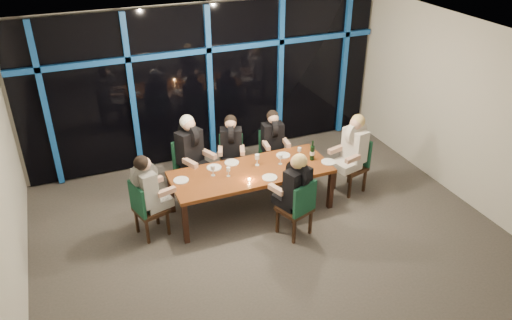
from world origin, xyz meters
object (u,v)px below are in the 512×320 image
(chair_far_right, at_px, (271,151))
(diner_end_right, at_px, (354,143))
(chair_end_left, at_px, (145,207))
(dining_table, at_px, (251,174))
(chair_near_mid, at_px, (299,206))
(chair_far_mid, at_px, (231,157))
(wine_bottle, at_px, (312,153))
(water_pitcher, at_px, (300,164))
(diner_far_mid, at_px, (231,141))
(diner_end_left, at_px, (147,184))
(diner_far_right, at_px, (273,135))
(chair_far_left, at_px, (189,164))
(chair_end_right, at_px, (355,161))
(diner_far_left, at_px, (191,145))
(diner_near_mid, at_px, (296,182))

(chair_far_right, height_order, diner_end_right, diner_end_right)
(chair_end_left, relative_size, diner_end_right, 0.99)
(dining_table, xyz_separation_m, chair_near_mid, (0.40, -0.93, -0.14))
(chair_far_mid, distance_m, wine_bottle, 1.52)
(dining_table, distance_m, water_pitcher, 0.80)
(diner_far_mid, distance_m, diner_end_left, 1.89)
(dining_table, bearing_deg, water_pitcher, -19.95)
(diner_far_mid, distance_m, diner_far_right, 0.78)
(chair_far_right, relative_size, water_pitcher, 4.37)
(chair_far_left, bearing_deg, chair_far_mid, -20.16)
(diner_far_mid, xyz_separation_m, diner_far_right, (0.77, -0.07, -0.01))
(chair_end_left, height_order, diner_end_left, diner_end_left)
(chair_end_right, distance_m, diner_end_right, 0.40)
(chair_far_left, distance_m, diner_end_right, 2.84)
(chair_end_left, distance_m, wine_bottle, 2.84)
(chair_far_right, height_order, diner_end_left, diner_end_left)
(chair_near_mid, xyz_separation_m, diner_far_left, (-1.16, 1.75, 0.43))
(chair_end_right, relative_size, wine_bottle, 2.85)
(chair_far_left, xyz_separation_m, chair_end_left, (-0.95, -0.96, -0.04))
(chair_far_mid, height_order, diner_far_right, diner_far_right)
(diner_near_mid, bearing_deg, chair_end_left, -40.15)
(chair_near_mid, xyz_separation_m, diner_far_mid, (-0.42, 1.82, 0.33))
(chair_far_left, distance_m, diner_far_left, 0.41)
(chair_end_right, height_order, diner_far_right, diner_far_right)
(water_pitcher, bearing_deg, chair_near_mid, -100.08)
(chair_far_mid, distance_m, chair_far_right, 0.76)
(chair_far_left, height_order, wine_bottle, wine_bottle)
(chair_end_left, height_order, diner_far_left, diner_far_left)
(chair_end_right, xyz_separation_m, water_pitcher, (-1.18, -0.20, 0.30))
(diner_end_right, xyz_separation_m, wine_bottle, (-0.76, 0.05, -0.06))
(water_pitcher, bearing_deg, diner_far_left, 160.54)
(chair_near_mid, bearing_deg, diner_end_left, -42.98)
(diner_near_mid, distance_m, water_pitcher, 0.69)
(chair_end_right, height_order, diner_end_left, diner_end_left)
(diner_end_right, relative_size, diner_near_mid, 1.02)
(diner_far_left, height_order, diner_end_left, diner_far_left)
(chair_near_mid, height_order, diner_near_mid, diner_near_mid)
(chair_far_left, height_order, diner_far_right, diner_far_right)
(dining_table, distance_m, chair_end_left, 1.75)
(chair_far_right, xyz_separation_m, chair_near_mid, (-0.36, -1.83, 0.04))
(dining_table, relative_size, diner_end_left, 2.81)
(chair_end_left, bearing_deg, chair_far_right, -85.29)
(diner_near_mid, xyz_separation_m, water_pitcher, (0.36, 0.59, -0.07))
(diner_end_right, bearing_deg, diner_far_mid, -131.93)
(diner_far_left, height_order, water_pitcher, diner_far_left)
(diner_end_right, distance_m, diner_near_mid, 1.65)
(diner_far_left, distance_m, diner_far_right, 1.51)
(diner_far_mid, relative_size, diner_end_right, 0.93)
(diner_far_mid, height_order, water_pitcher, diner_far_mid)
(chair_near_mid, distance_m, diner_end_right, 1.71)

